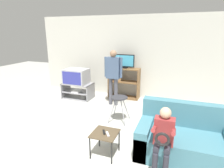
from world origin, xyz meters
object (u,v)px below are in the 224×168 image
at_px(person_standing_adult, 113,72).
at_px(person_seated_child, 163,136).
at_px(folding_stool, 119,101).
at_px(snack_table, 105,136).
at_px(media_shelf, 124,83).
at_px(couch, 185,140).
at_px(tv_stand, 78,91).
at_px(television_main, 76,76).
at_px(television_flat, 124,62).
at_px(remote_control_white, 108,134).
at_px(remote_control_black, 104,132).

bearing_deg(person_standing_adult, person_seated_child, -54.94).
relative_size(folding_stool, snack_table, 1.42).
xyz_separation_m(media_shelf, snack_table, (0.56, -2.98, -0.13)).
bearing_deg(couch, tv_stand, 148.98).
xyz_separation_m(television_main, television_flat, (1.40, 0.58, 0.46)).
relative_size(tv_stand, remote_control_white, 6.67).
bearing_deg(folding_stool, television_main, 148.53).
distance_m(media_shelf, couch, 3.13).
bearing_deg(person_seated_child, folding_stool, 129.71).
bearing_deg(media_shelf, person_seated_child, -63.36).
relative_size(media_shelf, couch, 0.62).
bearing_deg(folding_stool, person_seated_child, -50.29).
relative_size(folding_stool, couch, 0.39).
relative_size(remote_control_white, person_seated_child, 0.14).
distance_m(tv_stand, remote_control_black, 3.10).
xyz_separation_m(television_main, person_seated_child, (2.93, -2.47, -0.12)).
distance_m(remote_control_white, person_standing_adult, 2.48).
bearing_deg(television_flat, remote_control_white, -78.06).
distance_m(television_main, snack_table, 3.14).
relative_size(snack_table, couch, 0.27).
distance_m(snack_table, couch, 1.39).
xyz_separation_m(television_main, media_shelf, (1.42, 0.56, -0.22)).
height_order(folding_stool, remote_control_white, folding_stool).
bearing_deg(tv_stand, remote_control_black, -51.44).
relative_size(remote_control_black, person_standing_adult, 0.09).
bearing_deg(person_seated_child, remote_control_white, 179.00).
relative_size(media_shelf, snack_table, 2.28).
bearing_deg(television_flat, couch, -53.32).
relative_size(television_main, snack_table, 1.66).
relative_size(television_flat, person_seated_child, 0.66).
height_order(media_shelf, snack_table, media_shelf).
height_order(media_shelf, remote_control_white, media_shelf).
height_order(snack_table, remote_control_white, remote_control_white).
height_order(television_flat, person_standing_adult, person_standing_adult).
xyz_separation_m(tv_stand, couch, (3.25, -1.95, 0.05)).
height_order(media_shelf, folding_stool, media_shelf).
bearing_deg(couch, remote_control_black, -160.59).
distance_m(remote_control_black, person_standing_adult, 2.42).
distance_m(television_main, person_standing_adult, 1.33).
bearing_deg(remote_control_white, folding_stool, 66.25).
bearing_deg(television_main, tv_stand, 21.97).
bearing_deg(television_main, person_seated_child, -40.06).
bearing_deg(snack_table, media_shelf, 100.57).
xyz_separation_m(television_flat, person_seated_child, (1.54, -3.04, -0.58)).
distance_m(television_main, remote_control_white, 3.20).
bearing_deg(person_seated_child, media_shelf, 116.64).
bearing_deg(remote_control_white, snack_table, 117.20).
bearing_deg(snack_table, television_flat, 100.88).
distance_m(television_flat, snack_table, 3.15).
height_order(tv_stand, remote_control_black, tv_stand).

